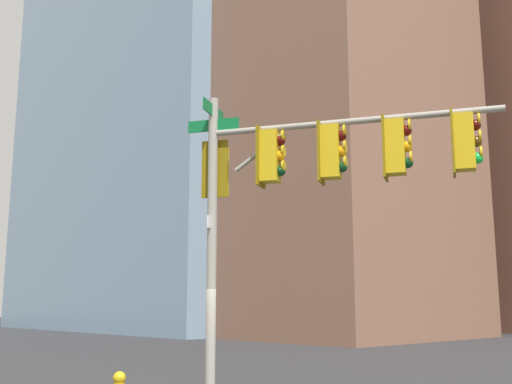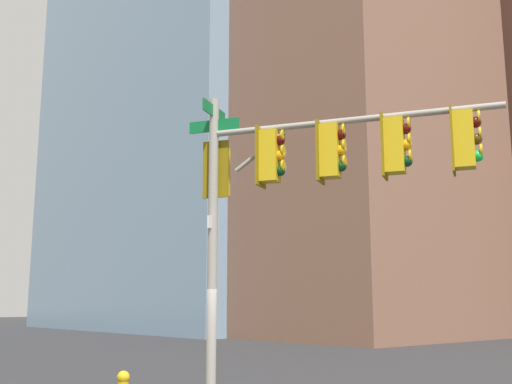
{
  "view_description": "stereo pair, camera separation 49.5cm",
  "coord_description": "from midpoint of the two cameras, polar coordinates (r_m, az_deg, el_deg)",
  "views": [
    {
      "loc": [
        -9.48,
        7.9,
        2.22
      ],
      "look_at": [
        -0.95,
        -0.12,
        4.34
      ],
      "focal_mm": 43.46,
      "sensor_mm": 36.0,
      "label": 1
    },
    {
      "loc": [
        -9.81,
        7.53,
        2.22
      ],
      "look_at": [
        -0.95,
        -0.12,
        4.34
      ],
      "focal_mm": 43.46,
      "sensor_mm": 36.0,
      "label": 2
    }
  ],
  "objects": [
    {
      "name": "signal_pole_assembly",
      "position": [
        11.73,
        3.52,
        1.91
      ],
      "size": [
        5.27,
        3.18,
        6.3
      ],
      "rotation": [
        0.0,
        0.0,
        3.65
      ],
      "color": "#9E998C",
      "rests_on": "ground_plane"
    },
    {
      "name": "building_brick_nearside",
      "position": [
        48.38,
        4.46,
        9.92
      ],
      "size": [
        20.4,
        16.05,
        37.78
      ],
      "primitive_type": "cube",
      "color": "#845B47",
      "rests_on": "ground_plane"
    },
    {
      "name": "building_glass_tower",
      "position": [
        67.73,
        -4.04,
        15.89
      ],
      "size": [
        30.06,
        28.42,
        64.09
      ],
      "primitive_type": "cube",
      "color": "#7A99B2",
      "rests_on": "ground_plane"
    },
    {
      "name": "building_brick_farside",
      "position": [
        70.6,
        -8.38,
        8.76
      ],
      "size": [
        20.59,
        16.62,
        50.2
      ],
      "primitive_type": "cube",
      "color": "brown",
      "rests_on": "ground_plane"
    }
  ]
}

